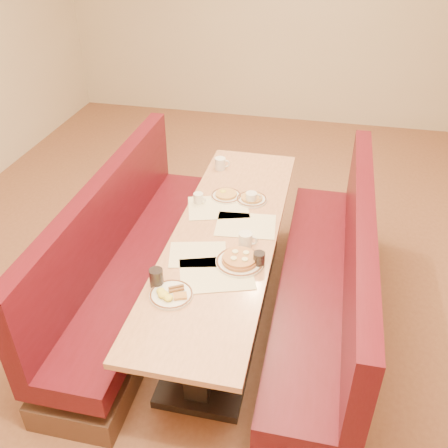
% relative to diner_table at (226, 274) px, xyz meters
% --- Properties ---
extents(ground, '(8.00, 8.00, 0.00)m').
position_rel_diner_table_xyz_m(ground, '(0.00, 0.00, -0.37)').
color(ground, '#9E6647').
rests_on(ground, ground).
extents(room_envelope, '(6.04, 8.04, 2.82)m').
position_rel_diner_table_xyz_m(room_envelope, '(0.00, 0.00, 1.56)').
color(room_envelope, beige).
rests_on(room_envelope, ground).
extents(diner_table, '(0.70, 2.50, 0.75)m').
position_rel_diner_table_xyz_m(diner_table, '(0.00, 0.00, 0.00)').
color(diner_table, black).
rests_on(diner_table, ground).
extents(booth_left, '(0.55, 2.50, 1.05)m').
position_rel_diner_table_xyz_m(booth_left, '(-0.73, 0.00, -0.01)').
color(booth_left, '#4C3326').
rests_on(booth_left, ground).
extents(booth_right, '(0.55, 2.50, 1.05)m').
position_rel_diner_table_xyz_m(booth_right, '(0.73, 0.00, -0.01)').
color(booth_right, '#4C3326').
rests_on(booth_right, ground).
extents(placemat_near_left, '(0.41, 0.35, 0.00)m').
position_rel_diner_table_xyz_m(placemat_near_left, '(-0.12, -0.29, 0.38)').
color(placemat_near_left, '#FEF7C7').
rests_on(placemat_near_left, diner_table).
extents(placemat_near_right, '(0.53, 0.46, 0.00)m').
position_rel_diner_table_xyz_m(placemat_near_right, '(0.04, -0.46, 0.38)').
color(placemat_near_right, '#FEF7C7').
rests_on(placemat_near_right, diner_table).
extents(placemat_far_left, '(0.51, 0.44, 0.00)m').
position_rel_diner_table_xyz_m(placemat_far_left, '(-0.12, 0.29, 0.38)').
color(placemat_far_left, '#FEF7C7').
rests_on(placemat_far_left, diner_table).
extents(placemat_far_right, '(0.44, 0.35, 0.00)m').
position_rel_diner_table_xyz_m(placemat_far_right, '(0.12, 0.10, 0.38)').
color(placemat_far_right, '#FEF7C7').
rests_on(placemat_far_right, diner_table).
extents(pancake_plate, '(0.30, 0.30, 0.07)m').
position_rel_diner_table_xyz_m(pancake_plate, '(0.16, -0.32, 0.40)').
color(pancake_plate, white).
rests_on(pancake_plate, diner_table).
extents(eggs_plate, '(0.25, 0.25, 0.05)m').
position_rel_diner_table_xyz_m(eggs_plate, '(-0.17, -0.71, 0.39)').
color(eggs_plate, white).
rests_on(eggs_plate, diner_table).
extents(extra_plate_mid, '(0.23, 0.23, 0.05)m').
position_rel_diner_table_xyz_m(extra_plate_mid, '(0.10, 0.44, 0.39)').
color(extra_plate_mid, white).
rests_on(extra_plate_mid, diner_table).
extents(extra_plate_far, '(0.23, 0.23, 0.05)m').
position_rel_diner_table_xyz_m(extra_plate_far, '(-0.10, 0.45, 0.39)').
color(extra_plate_far, white).
rests_on(extra_plate_far, diner_table).
extents(coffee_mug_a, '(0.13, 0.09, 0.10)m').
position_rel_diner_table_xyz_m(coffee_mug_a, '(0.16, -0.13, 0.43)').
color(coffee_mug_a, white).
rests_on(coffee_mug_a, diner_table).
extents(coffee_mug_b, '(0.10, 0.07, 0.08)m').
position_rel_diner_table_xyz_m(coffee_mug_b, '(-0.28, 0.33, 0.42)').
color(coffee_mug_b, white).
rests_on(coffee_mug_b, diner_table).
extents(coffee_mug_c, '(0.11, 0.08, 0.09)m').
position_rel_diner_table_xyz_m(coffee_mug_c, '(0.11, 0.41, 0.42)').
color(coffee_mug_c, white).
rests_on(coffee_mug_c, diner_table).
extents(coffee_mug_d, '(0.13, 0.09, 0.10)m').
position_rel_diner_table_xyz_m(coffee_mug_d, '(-0.24, 0.90, 0.43)').
color(coffee_mug_d, white).
rests_on(coffee_mug_d, diner_table).
extents(soda_tumbler_near, '(0.08, 0.08, 0.11)m').
position_rel_diner_table_xyz_m(soda_tumbler_near, '(-0.28, -0.63, 0.43)').
color(soda_tumbler_near, black).
rests_on(soda_tumbler_near, diner_table).
extents(soda_tumbler_mid, '(0.07, 0.07, 0.10)m').
position_rel_diner_table_xyz_m(soda_tumbler_mid, '(0.28, -0.32, 0.43)').
color(soda_tumbler_mid, black).
rests_on(soda_tumbler_mid, diner_table).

